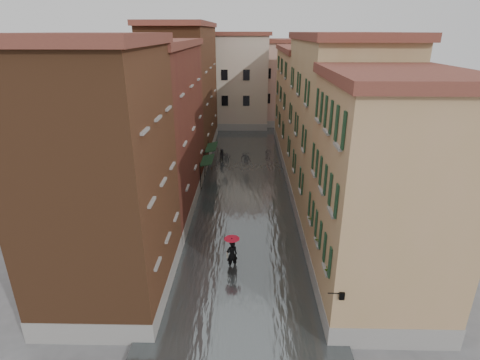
# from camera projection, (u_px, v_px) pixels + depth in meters

# --- Properties ---
(ground) EXTENTS (120.00, 120.00, 0.00)m
(ground) POSITION_uv_depth(u_px,v_px,m) (243.00, 270.00, 22.84)
(ground) COLOR #555557
(ground) RESTS_ON ground
(floodwater) EXTENTS (10.00, 60.00, 0.20)m
(floodwater) POSITION_uv_depth(u_px,v_px,m) (245.00, 186.00, 34.88)
(floodwater) COLOR #4C5254
(floodwater) RESTS_ON ground
(building_left_near) EXTENTS (6.00, 8.00, 13.00)m
(building_left_near) POSITION_uv_depth(u_px,v_px,m) (103.00, 183.00, 18.72)
(building_left_near) COLOR brown
(building_left_near) RESTS_ON ground
(building_left_mid) EXTENTS (6.00, 14.00, 12.50)m
(building_left_mid) POSITION_uv_depth(u_px,v_px,m) (154.00, 132.00, 29.02)
(building_left_mid) COLOR #5C2C1D
(building_left_mid) RESTS_ON ground
(building_left_far) EXTENTS (6.00, 16.00, 14.00)m
(building_left_far) POSITION_uv_depth(u_px,v_px,m) (185.00, 93.00, 42.68)
(building_left_far) COLOR brown
(building_left_far) RESTS_ON ground
(building_right_near) EXTENTS (6.00, 8.00, 11.50)m
(building_right_near) POSITION_uv_depth(u_px,v_px,m) (382.00, 199.00, 18.72)
(building_right_near) COLOR #A28253
(building_right_near) RESTS_ON ground
(building_right_mid) EXTENTS (6.00, 14.00, 13.00)m
(building_right_mid) POSITION_uv_depth(u_px,v_px,m) (336.00, 130.00, 28.65)
(building_right_mid) COLOR tan
(building_right_mid) RESTS_ON ground
(building_right_far) EXTENTS (6.00, 16.00, 11.50)m
(building_right_far) POSITION_uv_depth(u_px,v_px,m) (307.00, 104.00, 42.86)
(building_right_far) COLOR #A28253
(building_right_far) RESTS_ON ground
(building_end_cream) EXTENTS (12.00, 9.00, 13.00)m
(building_end_cream) POSITION_uv_depth(u_px,v_px,m) (226.00, 82.00, 55.78)
(building_end_cream) COLOR #B0A78C
(building_end_cream) RESTS_ON ground
(building_end_pink) EXTENTS (10.00, 9.00, 12.00)m
(building_end_pink) POSITION_uv_depth(u_px,v_px,m) (285.00, 84.00, 57.64)
(building_end_pink) COLOR tan
(building_end_pink) RESTS_ON ground
(awning_near) EXTENTS (1.09, 3.06, 2.80)m
(awning_near) POSITION_uv_depth(u_px,v_px,m) (207.00, 161.00, 34.37)
(awning_near) COLOR black
(awning_near) RESTS_ON ground
(awning_far) EXTENTS (1.09, 3.28, 2.80)m
(awning_far) POSITION_uv_depth(u_px,v_px,m) (211.00, 148.00, 38.21)
(awning_far) COLOR black
(awning_far) RESTS_ON ground
(wall_lantern) EXTENTS (0.71, 0.22, 0.35)m
(wall_lantern) POSITION_uv_depth(u_px,v_px,m) (341.00, 295.00, 16.07)
(wall_lantern) COLOR black
(wall_lantern) RESTS_ON ground
(window_planters) EXTENTS (0.59, 5.91, 0.84)m
(window_planters) POSITION_uv_depth(u_px,v_px,m) (321.00, 238.00, 19.58)
(window_planters) COLOR #8F5F2F
(window_planters) RESTS_ON ground
(pedestrian_main) EXTENTS (0.96, 0.96, 2.06)m
(pedestrian_main) POSITION_uv_depth(u_px,v_px,m) (232.00, 251.00, 22.57)
(pedestrian_main) COLOR black
(pedestrian_main) RESTS_ON ground
(pedestrian_far) EXTENTS (0.87, 0.74, 1.56)m
(pedestrian_far) POSITION_uv_depth(u_px,v_px,m) (222.00, 156.00, 41.14)
(pedestrian_far) COLOR black
(pedestrian_far) RESTS_ON ground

